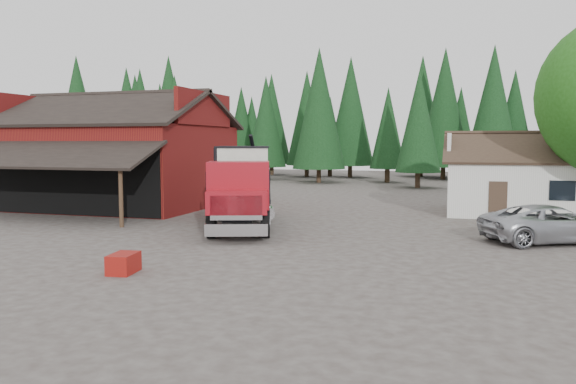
% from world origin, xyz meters
% --- Properties ---
extents(ground, '(120.00, 120.00, 0.00)m').
position_xyz_m(ground, '(0.00, 0.00, 0.00)').
color(ground, '#3E3531').
rests_on(ground, ground).
extents(red_barn, '(12.80, 13.63, 7.18)m').
position_xyz_m(red_barn, '(-11.00, 9.90, 2.69)').
color(red_barn, maroon).
rests_on(red_barn, ground).
extents(farmhouse, '(8.60, 6.42, 4.65)m').
position_xyz_m(farmhouse, '(13.00, 13.00, 1.67)').
color(farmhouse, silver).
rests_on(farmhouse, ground).
extents(conifer_backdrop, '(76.00, 16.00, 16.00)m').
position_xyz_m(conifer_backdrop, '(0.00, 42.00, 0.00)').
color(conifer_backdrop, black).
rests_on(conifer_backdrop, ground).
extents(near_pine_a, '(4.40, 4.40, 11.40)m').
position_xyz_m(near_pine_a, '(-22.00, 28.00, 6.39)').
color(near_pine_a, '#382619').
rests_on(near_pine_a, ground).
extents(near_pine_b, '(3.96, 3.96, 10.40)m').
position_xyz_m(near_pine_b, '(6.00, 30.00, 5.89)').
color(near_pine_b, '#382619').
rests_on(near_pine_b, ground).
extents(near_pine_d, '(5.28, 5.28, 13.40)m').
position_xyz_m(near_pine_d, '(-4.00, 34.00, 7.39)').
color(near_pine_d, '#382619').
rests_on(near_pine_d, ground).
extents(feed_truck, '(5.66, 10.09, 4.42)m').
position_xyz_m(feed_truck, '(-0.25, 4.03, 2.06)').
color(feed_truck, black).
rests_on(feed_truck, ground).
extents(silver_car, '(5.99, 4.65, 1.51)m').
position_xyz_m(silver_car, '(13.13, 3.59, 0.76)').
color(silver_car, '#B1B3BA').
rests_on(silver_car, ground).
extents(equip_box, '(0.86, 1.19, 0.60)m').
position_xyz_m(equip_box, '(-0.14, -6.00, 0.30)').
color(equip_box, maroon).
rests_on(equip_box, ground).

